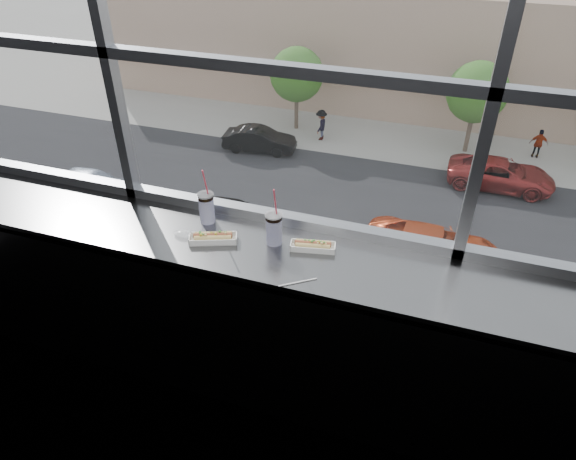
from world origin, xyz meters
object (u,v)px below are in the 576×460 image
(car_near_a, at_px, (91,180))
(pedestrian_c, at_px, (539,141))
(car_far_b, at_px, (502,170))
(car_near_c, at_px, (435,243))
(hotdog_tray_left, at_px, (213,238))
(tree_left, at_px, (297,75))
(car_near_b, at_px, (232,209))
(hotdog_tray_right, at_px, (313,246))
(pedestrian_a, at_px, (321,122))
(soda_cup_right, at_px, (274,227))
(wrapper, at_px, (184,233))
(soda_cup_left, at_px, (206,206))
(loose_straw, at_px, (298,282))
(tree_center, at_px, (477,92))
(car_far_a, at_px, (259,136))

(car_near_a, xyz_separation_m, pedestrian_c, (21.84, 12.47, -0.05))
(car_far_b, relative_size, car_near_c, 0.92)
(hotdog_tray_left, bearing_deg, tree_left, 85.78)
(car_far_b, bearing_deg, car_near_b, 124.25)
(hotdog_tray_right, bearing_deg, car_near_b, 105.62)
(pedestrian_c, bearing_deg, tree_left, 1.83)
(car_far_b, height_order, pedestrian_a, pedestrian_a)
(car_near_a, bearing_deg, soda_cup_right, -142.46)
(tree_left, bearing_deg, wrapper, -73.48)
(hotdog_tray_right, bearing_deg, tree_left, 96.17)
(car_near_c, relative_size, tree_left, 1.24)
(soda_cup_left, distance_m, loose_straw, 0.77)
(car_far_b, bearing_deg, pedestrian_c, -24.57)
(pedestrian_a, xyz_separation_m, tree_center, (8.77, 1.18, 2.50))
(tree_left, xyz_separation_m, tree_center, (10.78, -0.00, 0.09))
(car_near_c, distance_m, pedestrian_c, 13.36)
(car_far_a, bearing_deg, car_near_b, -173.95)
(pedestrian_c, distance_m, tree_left, 15.00)
(car_far_b, distance_m, car_far_a, 13.72)
(hotdog_tray_right, height_order, wrapper, hotdog_tray_right)
(car_far_b, height_order, car_near_c, car_near_c)
(car_near_b, bearing_deg, soda_cup_left, -159.92)
(loose_straw, height_order, tree_center, loose_straw)
(car_far_a, bearing_deg, tree_center, -77.68)
(tree_center, bearing_deg, hotdog_tray_left, -94.45)
(car_near_a, bearing_deg, car_far_a, -44.05)
(loose_straw, xyz_separation_m, tree_left, (-9.13, 28.50, -8.50))
(soda_cup_left, height_order, tree_center, soda_cup_left)
(soda_cup_left, bearing_deg, pedestrian_c, 77.55)
(car_near_b, height_order, car_near_c, car_near_c)
(loose_straw, bearing_deg, pedestrian_c, 43.09)
(pedestrian_a, bearing_deg, car_far_b, 75.23)
(hotdog_tray_left, distance_m, tree_center, 29.62)
(hotdog_tray_right, relative_size, tree_left, 0.05)
(soda_cup_right, xyz_separation_m, car_far_a, (-9.93, 24.21, -11.19))
(loose_straw, bearing_deg, car_near_a, 98.59)
(hotdog_tray_right, xyz_separation_m, car_near_b, (-8.39, 16.20, -11.15))
(car_near_c, xyz_separation_m, tree_left, (-9.98, 12.00, 2.45))
(car_near_c, bearing_deg, pedestrian_c, -17.95)
(loose_straw, xyz_separation_m, car_near_c, (0.84, 16.50, -10.95))
(wrapper, bearing_deg, car_far_b, 79.99)
(car_near_b, xyz_separation_m, pedestrian_a, (1.28, 10.82, 0.22))
(hotdog_tray_left, height_order, car_far_a, hotdog_tray_left)
(hotdog_tray_right, relative_size, pedestrian_c, 0.12)
(soda_cup_right, xyz_separation_m, car_near_b, (-8.17, 16.21, -11.23))
(hotdog_tray_right, height_order, car_near_c, hotdog_tray_right)
(pedestrian_a, bearing_deg, pedestrian_c, 97.39)
(wrapper, distance_m, car_near_b, 21.18)
(car_near_a, height_order, car_far_b, car_near_a)
(car_near_a, bearing_deg, tree_center, -63.11)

